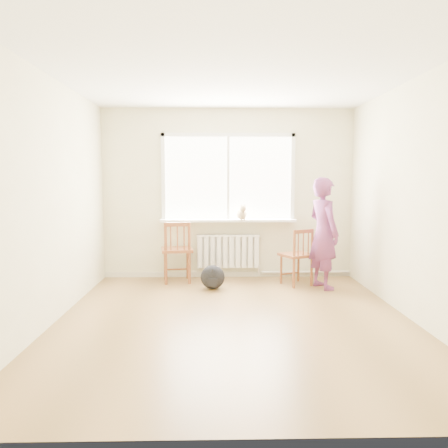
{
  "coord_description": "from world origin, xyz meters",
  "views": [
    {
      "loc": [
        -0.22,
        -4.76,
        1.58
      ],
      "look_at": [
        -0.09,
        1.2,
        0.97
      ],
      "focal_mm": 35.0,
      "sensor_mm": 36.0,
      "label": 1
    }
  ],
  "objects": [
    {
      "name": "radiator",
      "position": [
        0.0,
        2.16,
        0.44
      ],
      "size": [
        1.0,
        0.12,
        0.55
      ],
      "color": "white",
      "rests_on": "back_wall"
    },
    {
      "name": "heating_pipe",
      "position": [
        1.25,
        2.19,
        0.08
      ],
      "size": [
        1.4,
        0.04,
        0.04
      ],
      "primitive_type": "cylinder",
      "rotation": [
        0.0,
        1.57,
        0.0
      ],
      "color": "silver",
      "rests_on": "back_wall"
    },
    {
      "name": "cat",
      "position": [
        0.21,
        2.05,
        1.05
      ],
      "size": [
        0.19,
        0.38,
        0.26
      ],
      "rotation": [
        0.0,
        0.0,
        0.12
      ],
      "color": "beige",
      "rests_on": "windowsill"
    },
    {
      "name": "floor",
      "position": [
        0.0,
        0.0,
        0.0
      ],
      "size": [
        4.5,
        4.5,
        0.0
      ],
      "primitive_type": "plane",
      "color": "olive",
      "rests_on": "ground"
    },
    {
      "name": "backpack",
      "position": [
        -0.25,
        1.43,
        0.17
      ],
      "size": [
        0.39,
        0.32,
        0.35
      ],
      "primitive_type": "ellipsoid",
      "rotation": [
        0.0,
        0.0,
        -0.19
      ],
      "color": "black",
      "rests_on": "floor"
    },
    {
      "name": "person",
      "position": [
        1.36,
        1.47,
        0.81
      ],
      "size": [
        0.57,
        0.69,
        1.61
      ],
      "primitive_type": "imported",
      "rotation": [
        0.0,
        0.0,
        1.94
      ],
      "color": "#B63C3F",
      "rests_on": "floor"
    },
    {
      "name": "windowsill",
      "position": [
        0.0,
        2.14,
        0.93
      ],
      "size": [
        2.15,
        0.22,
        0.04
      ],
      "primitive_type": "cube",
      "color": "white",
      "rests_on": "back_wall"
    },
    {
      "name": "baseboard",
      "position": [
        0.0,
        2.23,
        0.04
      ],
      "size": [
        4.0,
        0.03,
        0.08
      ],
      "primitive_type": "cube",
      "color": "beige",
      "rests_on": "ground"
    },
    {
      "name": "chair_left",
      "position": [
        -0.79,
        1.86,
        0.48
      ],
      "size": [
        0.53,
        0.51,
        0.94
      ],
      "rotation": [
        0.0,
        0.0,
        3.29
      ],
      "color": "brown",
      "rests_on": "floor"
    },
    {
      "name": "window",
      "position": [
        0.0,
        2.22,
        1.66
      ],
      "size": [
        2.12,
        0.05,
        1.42
      ],
      "color": "white",
      "rests_on": "back_wall"
    },
    {
      "name": "back_wall",
      "position": [
        0.0,
        2.25,
        1.35
      ],
      "size": [
        4.0,
        0.01,
        2.7
      ],
      "primitive_type": "cube",
      "color": "beige",
      "rests_on": "ground"
    },
    {
      "name": "chair_right",
      "position": [
        1.03,
        1.63,
        0.43
      ],
      "size": [
        0.56,
        0.55,
        0.86
      ],
      "rotation": [
        0.0,
        0.0,
        3.59
      ],
      "color": "brown",
      "rests_on": "floor"
    },
    {
      "name": "ceiling",
      "position": [
        0.0,
        0.0,
        2.7
      ],
      "size": [
        4.5,
        4.5,
        0.0
      ],
      "primitive_type": "plane",
      "rotation": [
        3.14,
        0.0,
        0.0
      ],
      "color": "white",
      "rests_on": "back_wall"
    }
  ]
}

